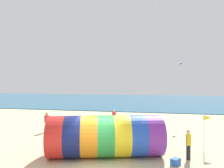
{
  "coord_description": "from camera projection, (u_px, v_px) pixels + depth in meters",
  "views": [
    {
      "loc": [
        3.33,
        -11.15,
        4.58
      ],
      "look_at": [
        0.29,
        3.71,
        4.38
      ],
      "focal_mm": 35.0,
      "sensor_mm": 36.0,
      "label": 1
    }
  ],
  "objects": [
    {
      "name": "bystander_mid_beach",
      "position": [
        47.0,
        122.0,
        19.63
      ],
      "size": [
        0.37,
        0.24,
        1.76
      ],
      "color": "#726651",
      "rests_on": "ground"
    },
    {
      "name": "sea",
      "position": [
        142.0,
        100.0,
        51.46
      ],
      "size": [
        120.0,
        40.0,
        0.1
      ],
      "primitive_type": "cube",
      "color": "#236084",
      "rests_on": "ground"
    },
    {
      "name": "kite_purple_parafoil",
      "position": [
        181.0,
        63.0,
        23.58
      ],
      "size": [
        0.42,
        0.69,
        0.35
      ],
      "color": "purple"
    },
    {
      "name": "ground_plane",
      "position": [
        93.0,
        167.0,
        11.65
      ],
      "size": [
        120.0,
        120.0,
        0.0
      ],
      "primitive_type": "plane",
      "color": "#CCBA8C"
    },
    {
      "name": "kite_handler",
      "position": [
        188.0,
        144.0,
        12.71
      ],
      "size": [
        0.25,
        0.38,
        1.76
      ],
      "color": "black",
      "rests_on": "ground"
    },
    {
      "name": "giant_inflatable_tube",
      "position": [
        106.0,
        136.0,
        13.25
      ],
      "size": [
        7.26,
        4.25,
        2.49
      ],
      "color": "red",
      "rests_on": "ground"
    },
    {
      "name": "cooler_box",
      "position": [
        176.0,
        162.0,
        11.9
      ],
      "size": [
        0.59,
        0.63,
        0.36
      ],
      "primitive_type": "cube",
      "rotation": [
        0.0,
        0.0,
        0.96
      ],
      "color": "#2659B2",
      "rests_on": "ground"
    },
    {
      "name": "beach_flag",
      "position": [
        207.0,
        119.0,
        14.01
      ],
      "size": [
        0.47,
        0.36,
        2.4
      ],
      "color": "silver",
      "rests_on": "ground"
    },
    {
      "name": "bystander_near_water",
      "position": [
        114.0,
        118.0,
        22.3
      ],
      "size": [
        0.38,
        0.42,
        1.67
      ],
      "color": "#383D56",
      "rests_on": "ground"
    }
  ]
}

